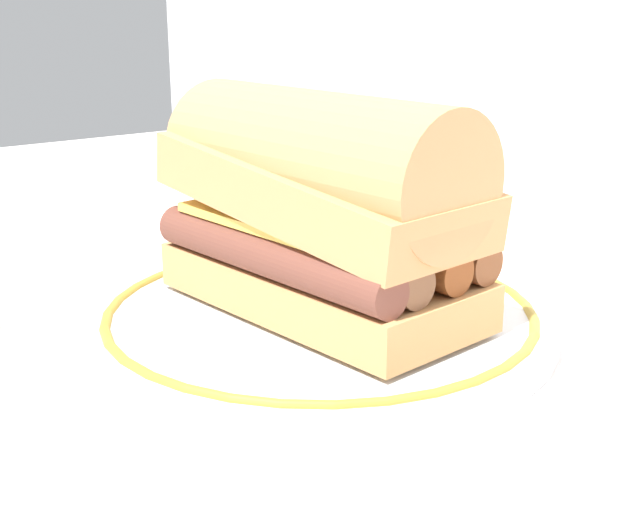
{
  "coord_description": "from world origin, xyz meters",
  "views": [
    {
      "loc": [
        0.36,
        -0.26,
        0.19
      ],
      "look_at": [
        -0.01,
        0.02,
        0.04
      ],
      "focal_mm": 48.63,
      "sensor_mm": 36.0,
      "label": 1
    }
  ],
  "objects": [
    {
      "name": "plate",
      "position": [
        -0.01,
        0.02,
        0.01
      ],
      "size": [
        0.27,
        0.27,
        0.01
      ],
      "color": "white",
      "rests_on": "ground_plane"
    },
    {
      "name": "sausage_sandwich",
      "position": [
        -0.01,
        0.02,
        0.08
      ],
      "size": [
        0.2,
        0.11,
        0.12
      ],
      "rotation": [
        0.0,
        0.0,
        0.1
      ],
      "color": "tan",
      "rests_on": "plate"
    },
    {
      "name": "ground_plane",
      "position": [
        0.0,
        0.0,
        0.0
      ],
      "size": [
        1.5,
        1.5,
        0.0
      ],
      "primitive_type": "plane",
      "color": "white"
    }
  ]
}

